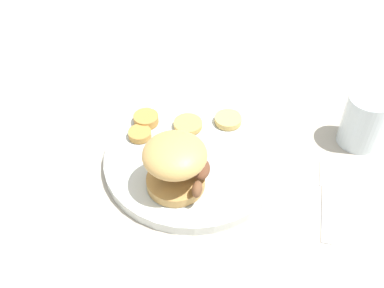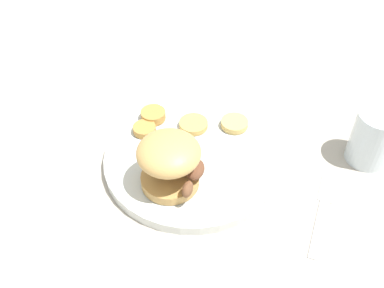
{
  "view_description": "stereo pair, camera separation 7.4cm",
  "coord_description": "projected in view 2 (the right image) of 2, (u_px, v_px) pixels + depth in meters",
  "views": [
    {
      "loc": [
        -0.19,
        0.49,
        0.57
      ],
      "look_at": [
        0.0,
        0.0,
        0.04
      ],
      "focal_mm": 42.0,
      "sensor_mm": 36.0,
      "label": 1
    },
    {
      "loc": [
        -0.26,
        0.46,
        0.57
      ],
      "look_at": [
        0.0,
        0.0,
        0.04
      ],
      "focal_mm": 42.0,
      "sensor_mm": 36.0,
      "label": 2
    }
  ],
  "objects": [
    {
      "name": "potato_round_2",
      "position": [
        144.0,
        129.0,
        0.8
      ],
      "size": [
        0.04,
        0.04,
        0.01
      ],
      "primitive_type": "cylinder",
      "color": "#BC8942",
      "rests_on": "dinner_plate"
    },
    {
      "name": "ground_plane",
      "position": [
        192.0,
        162.0,
        0.78
      ],
      "size": [
        4.0,
        4.0,
        0.0
      ],
      "primitive_type": "plane",
      "color": "#B2A899"
    },
    {
      "name": "potato_round_0",
      "position": [
        193.0,
        124.0,
        0.81
      ],
      "size": [
        0.05,
        0.05,
        0.01
      ],
      "primitive_type": "cylinder",
      "color": "tan",
      "rests_on": "dinner_plate"
    },
    {
      "name": "potato_round_3",
      "position": [
        234.0,
        123.0,
        0.81
      ],
      "size": [
        0.05,
        0.05,
        0.01
      ],
      "primitive_type": "cylinder",
      "color": "#DBB766",
      "rests_on": "dinner_plate"
    },
    {
      "name": "drinking_glass",
      "position": [
        373.0,
        137.0,
        0.75
      ],
      "size": [
        0.07,
        0.07,
        0.1
      ],
      "color": "silver",
      "rests_on": "ground_plane"
    },
    {
      "name": "sandwich",
      "position": [
        170.0,
        160.0,
        0.68
      ],
      "size": [
        0.11,
        0.1,
        0.09
      ],
      "color": "tan",
      "rests_on": "dinner_plate"
    },
    {
      "name": "fork",
      "position": [
        323.0,
        212.0,
        0.7
      ],
      "size": [
        0.04,
        0.17,
        0.0
      ],
      "color": "silver",
      "rests_on": "ground_plane"
    },
    {
      "name": "dinner_plate",
      "position": [
        192.0,
        158.0,
        0.77
      ],
      "size": [
        0.3,
        0.3,
        0.02
      ],
      "color": "silver",
      "rests_on": "ground_plane"
    },
    {
      "name": "potato_round_1",
      "position": [
        153.0,
        115.0,
        0.82
      ],
      "size": [
        0.05,
        0.05,
        0.02
      ],
      "primitive_type": "cylinder",
      "color": "#BC8942",
      "rests_on": "dinner_plate"
    }
  ]
}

